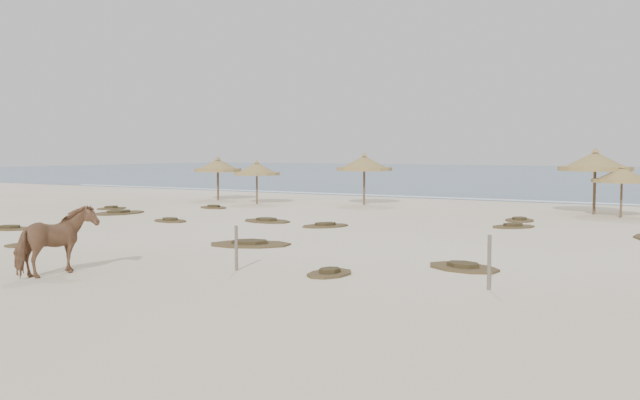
{
  "coord_description": "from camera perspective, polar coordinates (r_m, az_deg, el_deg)",
  "views": [
    {
      "loc": [
        14.93,
        -16.68,
        3.02
      ],
      "look_at": [
        1.93,
        5.0,
        1.25
      ],
      "focal_mm": 40.0,
      "sensor_mm": 36.0,
      "label": 1
    }
  ],
  "objects": [
    {
      "name": "scrub_12",
      "position": [
        17.38,
        0.78,
        -5.84
      ],
      "size": [
        0.97,
        1.47,
        0.16
      ],
      "rotation": [
        0.0,
        0.0,
        1.56
      ],
      "color": "brown",
      "rests_on": "ground"
    },
    {
      "name": "palapa_3",
      "position": [
        39.6,
        3.56,
        2.89
      ],
      "size": [
        3.53,
        3.53,
        2.91
      ],
      "rotation": [
        0.0,
        0.0,
        0.15
      ],
      "color": "brown",
      "rests_on": "ground"
    },
    {
      "name": "foam_line",
      "position": [
        45.32,
        11.65,
        0.1
      ],
      "size": [
        70.0,
        0.6,
        0.01
      ],
      "primitive_type": "cube",
      "color": "white",
      "rests_on": "ground"
    },
    {
      "name": "scrub_7",
      "position": [
        28.96,
        15.2,
        -2.03
      ],
      "size": [
        2.06,
        2.25,
        0.16
      ],
      "rotation": [
        0.0,
        0.0,
        0.99
      ],
      "color": "brown",
      "rests_on": "ground"
    },
    {
      "name": "palapa_4",
      "position": [
        35.89,
        21.16,
        2.82
      ],
      "size": [
        3.73,
        3.73,
        3.16
      ],
      "rotation": [
        0.0,
        0.0,
        -0.11
      ],
      "color": "brown",
      "rests_on": "ground"
    },
    {
      "name": "scrub_8",
      "position": [
        38.21,
        -16.35,
        -0.62
      ],
      "size": [
        1.22,
        1.77,
        0.16
      ],
      "rotation": [
        0.0,
        0.0,
        1.5
      ],
      "color": "brown",
      "rests_on": "ground"
    },
    {
      "name": "fence_post_far",
      "position": [
        15.88,
        13.38,
        -4.88
      ],
      "size": [
        0.09,
        0.09,
        1.2
      ],
      "primitive_type": "cylinder",
      "rotation": [
        0.0,
        0.0,
        0.01
      ],
      "color": "#6A5E4F",
      "rests_on": "ground"
    },
    {
      "name": "scrub_6",
      "position": [
        37.68,
        -8.52,
        -0.57
      ],
      "size": [
        2.25,
        1.95,
        0.16
      ],
      "rotation": [
        0.0,
        0.0,
        2.68
      ],
      "color": "brown",
      "rests_on": "ground"
    },
    {
      "name": "scrub_0",
      "position": [
        29.68,
        -23.57,
        -2.08
      ],
      "size": [
        2.15,
        1.81,
        0.16
      ],
      "rotation": [
        0.0,
        0.0,
        0.41
      ],
      "color": "brown",
      "rests_on": "ground"
    },
    {
      "name": "ground",
      "position": [
        22.59,
        -10.8,
        -3.76
      ],
      "size": [
        160.0,
        160.0,
        0.0
      ],
      "primitive_type": "plane",
      "color": "beige",
      "rests_on": "ground"
    },
    {
      "name": "palapa_1",
      "position": [
        43.96,
        -8.17,
        2.73
      ],
      "size": [
        3.69,
        3.69,
        2.68
      ],
      "rotation": [
        0.0,
        0.0,
        0.36
      ],
      "color": "brown",
      "rests_on": "ground"
    },
    {
      "name": "ocean",
      "position": [
        92.94,
        21.71,
        1.86
      ],
      "size": [
        200.0,
        100.0,
        0.01
      ],
      "primitive_type": "cube",
      "color": "navy",
      "rests_on": "ground"
    },
    {
      "name": "scrub_1",
      "position": [
        35.35,
        -15.8,
        -0.97
      ],
      "size": [
        1.89,
        2.82,
        0.16
      ],
      "rotation": [
        0.0,
        0.0,
        1.54
      ],
      "color": "brown",
      "rests_on": "ground"
    },
    {
      "name": "horse",
      "position": [
        18.34,
        -20.37,
        -3.09
      ],
      "size": [
        0.95,
        2.0,
        1.68
      ],
      "primitive_type": "imported",
      "rotation": [
        0.0,
        0.0,
        3.12
      ],
      "color": "brown",
      "rests_on": "ground"
    },
    {
      "name": "palapa_2",
      "position": [
        40.29,
        -5.08,
        2.44
      ],
      "size": [
        3.05,
        3.05,
        2.5
      ],
      "rotation": [
        0.0,
        0.0,
        0.16
      ],
      "color": "brown",
      "rests_on": "ground"
    },
    {
      "name": "palapa_5",
      "position": [
        34.61,
        23.0,
        1.8
      ],
      "size": [
        2.9,
        2.9,
        2.43
      ],
      "rotation": [
        0.0,
        0.0,
        -0.13
      ],
      "color": "brown",
      "rests_on": "ground"
    },
    {
      "name": "scrub_11",
      "position": [
        24.41,
        -22.01,
        -3.28
      ],
      "size": [
        1.76,
        2.0,
        0.16
      ],
      "rotation": [
        0.0,
        0.0,
        1.07
      ],
      "color": "brown",
      "rests_on": "ground"
    },
    {
      "name": "scrub_10",
      "position": [
        31.65,
        15.68,
        -1.53
      ],
      "size": [
        1.59,
        2.08,
        0.16
      ],
      "rotation": [
        0.0,
        0.0,
        1.79
      ],
      "color": "brown",
      "rests_on": "ground"
    },
    {
      "name": "scrub_3",
      "position": [
        28.24,
        0.43,
        -2.04
      ],
      "size": [
        2.07,
        2.4,
        0.16
      ],
      "rotation": [
        0.0,
        0.0,
        1.12
      ],
      "color": "brown",
      "rests_on": "ground"
    },
    {
      "name": "scrub_9",
      "position": [
        22.84,
        -5.62,
        -3.49
      ],
      "size": [
        3.14,
        2.7,
        0.16
      ],
      "rotation": [
        0.0,
        0.0,
        0.45
      ],
      "color": "brown",
      "rests_on": "ground"
    },
    {
      "name": "scrub_4",
      "position": [
        18.62,
        11.38,
        -5.26
      ],
      "size": [
        2.39,
        1.95,
        0.16
      ],
      "rotation": [
        0.0,
        0.0,
        2.8
      ],
      "color": "brown",
      "rests_on": "ground"
    },
    {
      "name": "fence_post_near",
      "position": [
        18.07,
        -6.71,
        -3.84
      ],
      "size": [
        0.1,
        0.1,
        1.13
      ],
      "primitive_type": "cylinder",
      "rotation": [
        0.0,
        0.0,
        0.16
      ],
      "color": "#6A5E4F",
      "rests_on": "ground"
    },
    {
      "name": "palapa_0",
      "position": [
        43.65,
        -8.2,
        2.69
      ],
      "size": [
        2.99,
        2.99,
        2.64
      ],
      "rotation": [
        0.0,
        0.0,
        0.06
      ],
      "color": "brown",
      "rests_on": "ground"
    },
    {
      "name": "scrub_2",
      "position": [
        30.89,
        -11.89,
        -1.6
      ],
      "size": [
        1.95,
        1.5,
        0.16
      ],
      "rotation": [
        0.0,
        0.0,
        2.91
      ],
      "color": "brown",
      "rests_on": "ground"
    },
    {
      "name": "scrub_13",
      "position": [
        30.22,
        -4.27,
        -1.65
      ],
      "size": [
        2.57,
        1.93,
        0.16
      ],
      "rotation": [
        0.0,
        0.0,
        2.95
      ],
      "color": "brown",
      "rests_on": "ground"
    }
  ]
}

